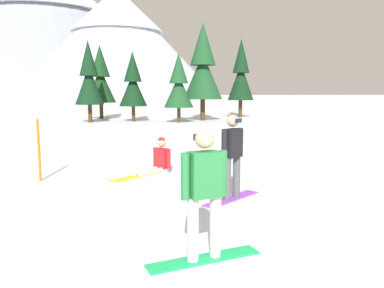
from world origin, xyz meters
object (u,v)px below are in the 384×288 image
(snowboarder_foreground, at_px, (204,193))
(pine_tree_broad, at_px, (133,83))
(snowboarder_midground, at_px, (232,155))
(pine_tree_twin, at_px, (89,78))
(trail_marker_pole, at_px, (39,150))
(pine_tree_young, at_px, (241,75))
(pine_tree_tall, at_px, (179,85))
(snowboarder_background, at_px, (157,161))
(pine_tree_leaning, at_px, (203,68))
(pine_tree_short, at_px, (100,79))

(snowboarder_foreground, bearing_deg, pine_tree_broad, 98.17)
(snowboarder_midground, height_order, pine_tree_twin, pine_tree_twin)
(trail_marker_pole, xyz_separation_m, pine_tree_broad, (0.15, 19.89, 2.10))
(pine_tree_young, height_order, pine_tree_tall, pine_tree_young)
(snowboarder_midground, relative_size, snowboarder_background, 1.11)
(pine_tree_twin, relative_size, pine_tree_tall, 1.19)
(pine_tree_leaning, bearing_deg, pine_tree_tall, -132.21)
(snowboarder_background, distance_m, pine_tree_twin, 19.17)
(snowboarder_background, bearing_deg, pine_tree_short, 104.34)
(snowboarder_midground, bearing_deg, snowboarder_foreground, -105.39)
(snowboarder_background, xyz_separation_m, pine_tree_young, (6.32, 23.75, 3.40))
(pine_tree_twin, height_order, pine_tree_leaning, pine_tree_leaning)
(pine_tree_young, bearing_deg, pine_tree_tall, -132.53)
(pine_tree_broad, bearing_deg, trail_marker_pole, -90.43)
(snowboarder_background, relative_size, pine_tree_tall, 0.31)
(pine_tree_twin, relative_size, pine_tree_leaning, 0.79)
(snowboarder_foreground, xyz_separation_m, pine_tree_broad, (-3.52, 24.54, 1.96))
(snowboarder_midground, bearing_deg, pine_tree_tall, 92.42)
(trail_marker_pole, height_order, pine_tree_twin, pine_tree_twin)
(snowboarder_background, distance_m, pine_tree_broad, 19.38)
(trail_marker_pole, bearing_deg, snowboarder_midground, -22.59)
(pine_tree_young, distance_m, pine_tree_twin, 13.32)
(snowboarder_foreground, distance_m, pine_tree_twin, 24.60)
(pine_tree_broad, bearing_deg, snowboarder_foreground, -81.83)
(snowboarder_midground, relative_size, pine_tree_broad, 0.33)
(snowboarder_background, distance_m, trail_marker_pole, 2.98)
(pine_tree_leaning, xyz_separation_m, pine_tree_tall, (-1.90, -2.09, -1.38))
(pine_tree_young, xyz_separation_m, pine_tree_leaning, (-3.66, -3.96, 0.36))
(snowboarder_background, xyz_separation_m, pine_tree_short, (-5.69, 22.25, 3.00))
(pine_tree_young, height_order, pine_tree_short, pine_tree_young)
(pine_tree_short, bearing_deg, pine_tree_leaning, -16.46)
(snowboarder_midground, height_order, pine_tree_short, pine_tree_short)
(pine_tree_leaning, distance_m, pine_tree_short, 8.74)
(trail_marker_pole, height_order, pine_tree_tall, pine_tree_tall)
(snowboarder_foreground, distance_m, pine_tree_young, 29.90)
(pine_tree_broad, bearing_deg, snowboarder_background, -82.03)
(snowboarder_foreground, distance_m, trail_marker_pole, 5.93)
(snowboarder_background, bearing_deg, snowboarder_midground, -58.94)
(snowboarder_midground, xyz_separation_m, pine_tree_short, (-7.32, 24.96, 2.42))
(pine_tree_broad, relative_size, pine_tree_tall, 1.05)
(pine_tree_twin, bearing_deg, pine_tree_leaning, 11.56)
(pine_tree_broad, distance_m, pine_tree_short, 4.44)
(snowboarder_foreground, relative_size, pine_tree_tall, 0.34)
(snowboarder_foreground, bearing_deg, snowboarder_background, 98.86)
(snowboarder_foreground, height_order, pine_tree_broad, pine_tree_broad)
(snowboarder_background, height_order, pine_tree_leaning, pine_tree_leaning)
(snowboarder_foreground, bearing_deg, pine_tree_tall, 90.22)
(pine_tree_twin, relative_size, pine_tree_broad, 1.13)
(snowboarder_foreground, height_order, pine_tree_tall, pine_tree_tall)
(pine_tree_short, height_order, pine_tree_tall, pine_tree_short)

